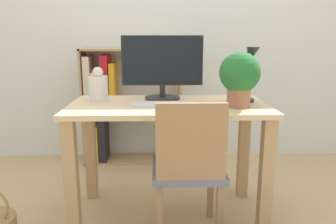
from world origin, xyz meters
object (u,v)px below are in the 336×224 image
object	(u,v)px
chair	(189,166)
potted_plant	(240,76)
keyboard	(164,104)
vase	(98,87)
desk_lamp	(250,70)
monitor	(162,65)
bookshelf	(113,106)

from	to	relation	value
chair	potted_plant	bearing A→B (deg)	26.17
keyboard	vase	xyz separation A→B (m)	(-0.41, 0.14, 0.08)
desk_lamp	chair	bearing A→B (deg)	-145.01
keyboard	chair	world-z (taller)	chair
potted_plant	chair	size ratio (longest dim) A/B	0.38
monitor	bookshelf	size ratio (longest dim) A/B	0.50
monitor	potted_plant	xyz separation A→B (m)	(0.44, -0.26, -0.04)
vase	desk_lamp	world-z (taller)	desk_lamp
potted_plant	chair	xyz separation A→B (m)	(-0.30, -0.16, -0.48)
keyboard	potted_plant	distance (m)	0.47
keyboard	desk_lamp	xyz separation A→B (m)	(0.52, 0.06, 0.20)
desk_lamp	bookshelf	bearing A→B (deg)	134.82
potted_plant	chair	world-z (taller)	potted_plant
monitor	keyboard	world-z (taller)	monitor
bookshelf	potted_plant	bearing A→B (deg)	-50.75
desk_lamp	potted_plant	bearing A→B (deg)	-129.10
chair	bookshelf	world-z (taller)	bookshelf
desk_lamp	chair	world-z (taller)	desk_lamp
monitor	chair	bearing A→B (deg)	-71.54
vase	keyboard	bearing A→B (deg)	-19.23
vase	bookshelf	world-z (taller)	bookshelf
monitor	chair	distance (m)	0.68
keyboard	desk_lamp	size ratio (longest dim) A/B	1.10
potted_plant	bookshelf	world-z (taller)	potted_plant
bookshelf	keyboard	bearing A→B (deg)	-66.10
vase	chair	xyz separation A→B (m)	(0.54, -0.36, -0.39)
keyboard	potted_plant	bearing A→B (deg)	-6.73
chair	bookshelf	size ratio (longest dim) A/B	0.79
keyboard	chair	size ratio (longest dim) A/B	0.45
monitor	bookshelf	bearing A→B (deg)	118.54
monitor	keyboard	xyz separation A→B (m)	(0.01, -0.21, -0.21)
potted_plant	bookshelf	xyz separation A→B (m)	(-0.89, 1.09, -0.39)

